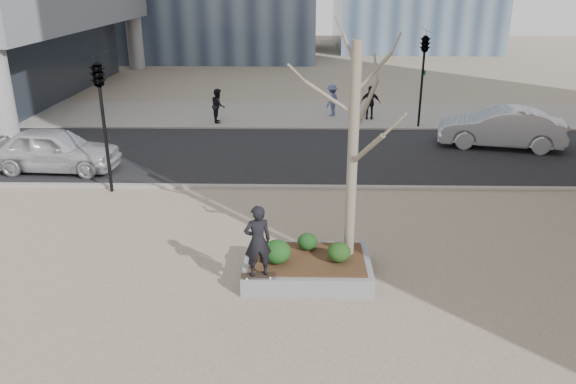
{
  "coord_description": "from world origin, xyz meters",
  "views": [
    {
      "loc": [
        0.8,
        -11.87,
        6.71
      ],
      "look_at": [
        0.5,
        2.0,
        1.4
      ],
      "focal_mm": 35.0,
      "sensor_mm": 36.0,
      "label": 1
    }
  ],
  "objects_px": {
    "skateboarder": "(258,241)",
    "police_car": "(54,150)",
    "skateboard": "(258,276)",
    "planter": "(307,268)"
  },
  "relations": [
    {
      "from": "planter",
      "to": "skateboarder",
      "type": "xyz_separation_m",
      "value": [
        -1.1,
        -0.88,
        1.13
      ]
    },
    {
      "from": "planter",
      "to": "skateboarder",
      "type": "height_order",
      "value": "skateboarder"
    },
    {
      "from": "skateboard",
      "to": "planter",
      "type": "bearing_deg",
      "value": 32.38
    },
    {
      "from": "skateboarder",
      "to": "skateboard",
      "type": "bearing_deg",
      "value": 180.0
    },
    {
      "from": "skateboarder",
      "to": "police_car",
      "type": "height_order",
      "value": "skateboarder"
    },
    {
      "from": "planter",
      "to": "skateboard",
      "type": "relative_size",
      "value": 3.85
    },
    {
      "from": "planter",
      "to": "skateboarder",
      "type": "bearing_deg",
      "value": -141.34
    },
    {
      "from": "planter",
      "to": "police_car",
      "type": "relative_size",
      "value": 0.64
    },
    {
      "from": "skateboarder",
      "to": "police_car",
      "type": "xyz_separation_m",
      "value": [
        -8.1,
        8.56,
        -0.54
      ]
    },
    {
      "from": "skateboard",
      "to": "skateboarder",
      "type": "bearing_deg",
      "value": 0.0
    }
  ]
}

